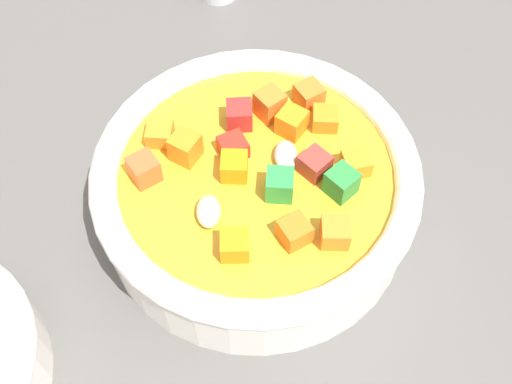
% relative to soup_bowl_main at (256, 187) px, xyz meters
% --- Properties ---
extents(ground_plane, '(1.40, 1.40, 0.02)m').
position_rel_soup_bowl_main_xyz_m(ground_plane, '(-0.00, -0.00, -0.04)').
color(ground_plane, '#565451').
extents(soup_bowl_main, '(0.19, 0.19, 0.06)m').
position_rel_soup_bowl_main_xyz_m(soup_bowl_main, '(0.00, 0.00, 0.00)').
color(soup_bowl_main, white).
rests_on(soup_bowl_main, ground_plane).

